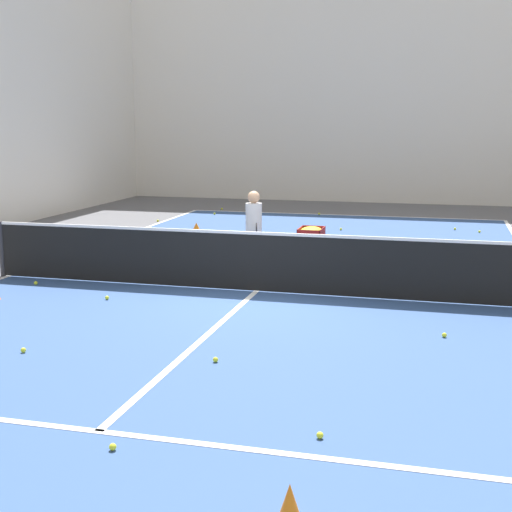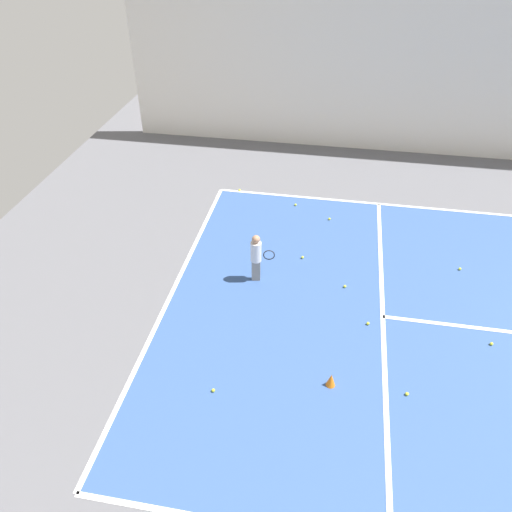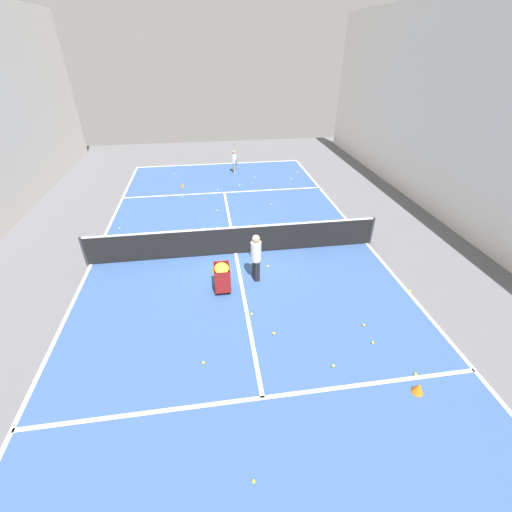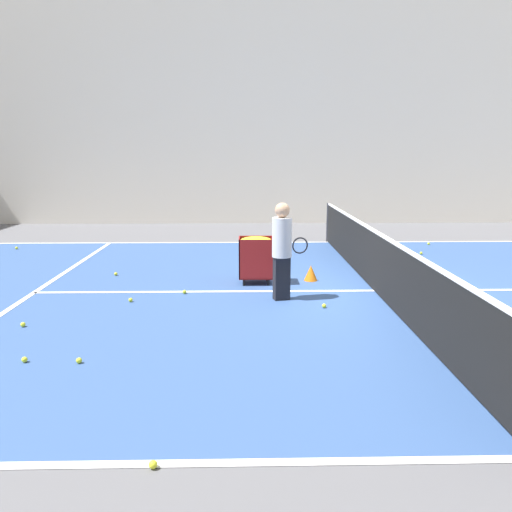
% 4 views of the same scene
% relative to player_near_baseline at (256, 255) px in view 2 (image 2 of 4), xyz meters
% --- Properties ---
extents(line_baseline_near, '(10.09, 0.10, 0.00)m').
position_rel_player_near_baseline_xyz_m(line_baseline_near, '(0.82, -1.90, -0.74)').
color(line_baseline_near, white).
rests_on(line_baseline_near, ground).
extents(line_service_near, '(10.09, 0.10, 0.00)m').
position_rel_player_near_baseline_xyz_m(line_service_near, '(0.82, 3.05, -0.74)').
color(line_service_near, white).
rests_on(line_service_near, ground).
extents(player_near_baseline, '(0.30, 0.59, 1.30)m').
position_rel_player_near_baseline_xyz_m(player_near_baseline, '(0.00, 0.00, 0.00)').
color(player_near_baseline, gray).
rests_on(player_near_baseline, ground).
extents(training_cone_2, '(0.18, 0.18, 0.30)m').
position_rel_player_near_baseline_xyz_m(training_cone_2, '(2.96, 1.99, -0.60)').
color(training_cone_2, orange).
rests_on(training_cone_2, ground).
extents(tennis_ball_0, '(0.07, 0.07, 0.07)m').
position_rel_player_near_baseline_xyz_m(tennis_ball_0, '(-3.67, 0.56, -0.71)').
color(tennis_ball_0, yellow).
rests_on(tennis_ball_0, ground).
extents(tennis_ball_2, '(0.07, 0.07, 0.07)m').
position_rel_player_near_baseline_xyz_m(tennis_ball_2, '(2.94, 3.45, -0.71)').
color(tennis_ball_2, yellow).
rests_on(tennis_ball_2, ground).
extents(tennis_ball_4, '(0.07, 0.07, 0.07)m').
position_rel_player_near_baseline_xyz_m(tennis_ball_4, '(-1.27, 5.02, -0.71)').
color(tennis_ball_4, yellow).
rests_on(tennis_ball_4, ground).
extents(tennis_ball_6, '(0.07, 0.07, 0.07)m').
position_rel_player_near_baseline_xyz_m(tennis_ball_6, '(1.29, 5.30, -0.71)').
color(tennis_ball_6, yellow).
rests_on(tennis_ball_6, ground).
extents(tennis_ball_8, '(0.07, 0.07, 0.07)m').
position_rel_player_near_baseline_xyz_m(tennis_ball_8, '(3.51, -0.22, -0.71)').
color(tennis_ball_8, yellow).
rests_on(tennis_ball_8, ground).
extents(tennis_ball_18, '(0.07, 0.07, 0.07)m').
position_rel_player_near_baseline_xyz_m(tennis_ball_18, '(1.13, 2.72, -0.71)').
color(tennis_ball_18, yellow).
rests_on(tennis_ball_18, ground).
extents(tennis_ball_19, '(0.07, 0.07, 0.07)m').
position_rel_player_near_baseline_xyz_m(tennis_ball_19, '(-1.05, 1.04, -0.71)').
color(tennis_ball_19, yellow).
rests_on(tennis_ball_19, ground).
extents(tennis_ball_20, '(0.07, 0.07, 0.07)m').
position_rel_player_near_baseline_xyz_m(tennis_ball_20, '(-3.05, 1.62, -0.71)').
color(tennis_ball_20, yellow).
rests_on(tennis_ball_20, ground).
extents(tennis_ball_22, '(0.07, 0.07, 0.07)m').
position_rel_player_near_baseline_xyz_m(tennis_ball_22, '(-0.06, 2.17, -0.71)').
color(tennis_ball_22, yellow).
rests_on(tennis_ball_22, ground).
extents(tennis_ball_27, '(0.07, 0.07, 0.07)m').
position_rel_player_near_baseline_xyz_m(tennis_ball_27, '(-4.26, -1.31, -0.71)').
color(tennis_ball_27, yellow).
rests_on(tennis_ball_27, ground).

